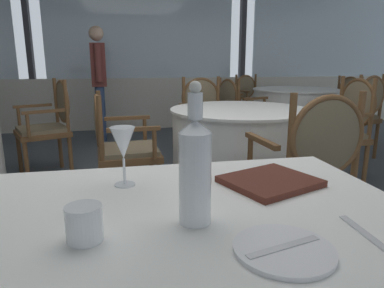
% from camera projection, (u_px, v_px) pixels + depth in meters
% --- Properties ---
extents(ground_plane, '(14.28, 14.28, 0.00)m').
position_uv_depth(ground_plane, '(183.00, 245.00, 2.19)').
color(ground_plane, '#4C5156').
extents(window_wall_far, '(10.99, 0.14, 2.90)m').
position_uv_depth(window_wall_far, '(142.00, 59.00, 5.77)').
color(window_wall_far, silver).
rests_on(window_wall_far, ground_plane).
extents(side_plate, '(0.21, 0.21, 0.01)m').
position_uv_depth(side_plate, '(284.00, 249.00, 0.71)').
color(side_plate, white).
rests_on(side_plate, foreground_table).
extents(butter_knife, '(0.18, 0.06, 0.00)m').
position_uv_depth(butter_knife, '(284.00, 247.00, 0.71)').
color(butter_knife, silver).
rests_on(butter_knife, foreground_table).
extents(dinner_fork, '(0.03, 0.19, 0.00)m').
position_uv_depth(dinner_fork, '(366.00, 235.00, 0.77)').
color(dinner_fork, silver).
rests_on(dinner_fork, foreground_table).
extents(water_bottle, '(0.08, 0.08, 0.34)m').
position_uv_depth(water_bottle, '(195.00, 168.00, 0.81)').
color(water_bottle, white).
rests_on(water_bottle, foreground_table).
extents(wine_glass, '(0.08, 0.08, 0.18)m').
position_uv_depth(wine_glass, '(123.00, 144.00, 1.06)').
color(wine_glass, white).
rests_on(wine_glass, foreground_table).
extents(water_tumbler, '(0.08, 0.08, 0.08)m').
position_uv_depth(water_tumbler, '(84.00, 223.00, 0.75)').
color(water_tumbler, white).
rests_on(water_tumbler, foreground_table).
extents(menu_book, '(0.33, 0.31, 0.02)m').
position_uv_depth(menu_book, '(270.00, 181.00, 1.09)').
color(menu_book, '#512319').
rests_on(menu_book, foreground_table).
extents(dining_chair_0_3, '(0.60, 0.64, 0.96)m').
position_uv_depth(dining_chair_0_3, '(51.00, 120.00, 3.45)').
color(dining_chair_0_3, brown).
rests_on(dining_chair_0_3, ground_plane).
extents(background_table_1, '(1.18, 1.18, 0.75)m').
position_uv_depth(background_table_1, '(294.00, 116.00, 4.93)').
color(background_table_1, white).
rests_on(background_table_1, ground_plane).
extents(dining_chair_1_0, '(0.62, 0.58, 0.91)m').
position_uv_depth(dining_chair_1_0, '(250.00, 98.00, 5.76)').
color(dining_chair_1_0, brown).
rests_on(dining_chair_1_0, ground_plane).
extents(dining_chair_1_1, '(0.58, 0.62, 0.92)m').
position_uv_depth(dining_chair_1_1, '(236.00, 108.00, 4.42)').
color(dining_chair_1_1, brown).
rests_on(dining_chair_1_1, ground_plane).
extents(dining_chair_1_2, '(0.62, 0.58, 0.99)m').
position_uv_depth(dining_chair_1_2, '(360.00, 110.00, 4.01)').
color(dining_chair_1_2, brown).
rests_on(dining_chair_1_2, ground_plane).
extents(dining_chair_1_3, '(0.58, 0.62, 0.90)m').
position_uv_depth(dining_chair_1_3, '(343.00, 101.00, 5.37)').
color(dining_chair_1_3, brown).
rests_on(dining_chair_1_3, ground_plane).
extents(background_table_2, '(1.14, 1.14, 0.75)m').
position_uv_depth(background_table_2, '(239.00, 153.00, 2.92)').
color(background_table_2, white).
rests_on(background_table_2, ground_plane).
extents(dining_chair_2_0, '(0.56, 0.50, 0.96)m').
position_uv_depth(dining_chair_2_0, '(204.00, 115.00, 3.82)').
color(dining_chair_2_0, brown).
rests_on(dining_chair_2_0, ground_plane).
extents(dining_chair_2_1, '(0.50, 0.56, 0.90)m').
position_uv_depth(dining_chair_2_1, '(117.00, 142.00, 2.63)').
color(dining_chair_2_1, brown).
rests_on(dining_chair_2_1, ground_plane).
extents(dining_chair_2_2, '(0.56, 0.50, 0.98)m').
position_uv_depth(dining_chair_2_2, '(310.00, 163.00, 1.94)').
color(dining_chair_2_2, brown).
rests_on(dining_chair_2_2, ground_plane).
extents(dining_chair_2_3, '(0.50, 0.56, 0.99)m').
position_uv_depth(dining_chair_2_3, '(343.00, 124.00, 3.13)').
color(dining_chair_2_3, brown).
rests_on(dining_chair_2_3, ground_plane).
extents(diner_person_0, '(0.23, 0.53, 1.60)m').
position_uv_depth(diner_person_0, '(99.00, 77.00, 4.93)').
color(diner_person_0, '#334770').
rests_on(diner_person_0, ground_plane).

